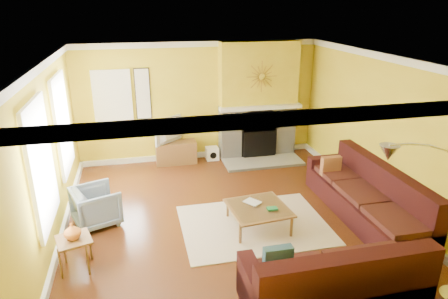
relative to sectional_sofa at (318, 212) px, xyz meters
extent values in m
cube|color=#633014|center=(-1.20, 0.85, -0.46)|extent=(5.50, 6.00, 0.02)
cube|color=white|center=(-1.20, 0.85, 2.26)|extent=(5.50, 6.00, 0.02)
cube|color=yellow|center=(-1.20, 3.86, 0.90)|extent=(5.50, 0.02, 2.70)
cube|color=yellow|center=(-1.20, -2.16, 0.90)|extent=(5.50, 0.02, 2.70)
cube|color=yellow|center=(-3.96, 0.85, 0.90)|extent=(0.02, 6.00, 2.70)
cube|color=yellow|center=(1.56, 0.85, 0.90)|extent=(0.02, 6.00, 2.70)
cube|color=white|center=(-3.92, 2.15, 1.05)|extent=(0.06, 1.22, 1.72)
cube|color=white|center=(-3.92, 0.25, 1.05)|extent=(0.06, 1.22, 1.72)
cube|color=white|center=(-3.10, 3.81, 1.10)|extent=(0.82, 0.06, 1.22)
cube|color=white|center=(-2.45, 3.82, 1.15)|extent=(0.34, 0.04, 1.14)
cube|color=white|center=(0.15, 3.41, 0.80)|extent=(1.92, 0.22, 0.08)
cube|color=#999690|center=(0.15, 3.10, -0.42)|extent=(1.80, 0.70, 0.06)
cube|color=beige|center=(-0.85, 0.55, -0.44)|extent=(2.40, 1.80, 0.02)
cube|color=brown|center=(-1.80, 3.60, -0.20)|extent=(0.92, 0.41, 0.50)
imported|color=black|center=(-1.80, 3.60, 0.35)|extent=(0.86, 0.76, 0.59)
cube|color=white|center=(-0.95, 3.63, -0.31)|extent=(0.29, 0.29, 0.29)
imported|color=gray|center=(-3.40, 1.20, -0.12)|extent=(0.91, 0.90, 0.65)
imported|color=orange|center=(-3.60, 0.00, 0.16)|extent=(0.24, 0.24, 0.24)
imported|color=white|center=(-0.94, 0.59, -0.07)|extent=(0.32, 0.33, 0.03)
camera|label=1|loc=(-2.64, -5.00, 3.07)|focal=32.00mm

